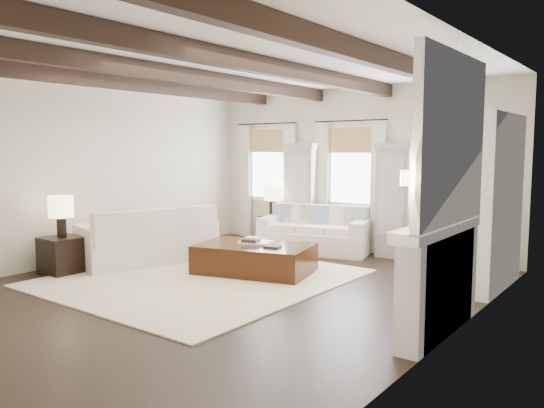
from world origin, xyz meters
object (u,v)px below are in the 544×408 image
Objects in this scene: side_table_front at (63,255)px; sofa_back at (316,233)px; ottoman at (255,259)px; side_table_back at (273,230)px; sofa_left at (150,241)px.

sofa_back is at bearing 60.40° from side_table_front.
side_table_front reaches higher than ottoman.
side_table_back is (1.19, 4.06, 0.02)m from side_table_front.
sofa_back reaches higher than side_table_front.
sofa_back is at bearing 80.24° from ottoman.
sofa_back is 1.26× the size of ottoman.
sofa_left reaches higher than ottoman.
side_table_back is at bearing 73.66° from side_table_front.
ottoman is 3.11m from side_table_front.
side_table_back is at bearing 177.57° from sofa_back.
sofa_left is at bearing -123.34° from sofa_back.
side_table_front is at bearing -106.34° from side_table_back.
ottoman is 2.87× the size of side_table_back.
ottoman is at bearing 37.16° from side_table_front.
sofa_left is (-1.75, -2.67, 0.03)m from sofa_back.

